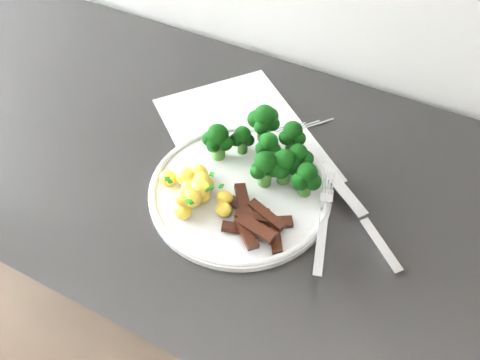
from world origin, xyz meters
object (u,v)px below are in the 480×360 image
broccoli (270,149)px  knife (367,227)px  recipe_paper (243,138)px  potatoes (195,188)px  beef_strips (256,220)px  fork (323,225)px  counter (274,327)px  plate (240,190)px

broccoli → knife: 0.17m
recipe_paper → potatoes: (-0.00, -0.15, 0.03)m
potatoes → knife: (0.23, 0.06, -0.02)m
beef_strips → recipe_paper: bearing=123.1°
fork → knife: size_ratio=1.03×
broccoli → potatoes: bearing=-124.3°
counter → knife: knife is taller
recipe_paper → counter: bearing=-33.2°
plate → broccoli: (0.02, 0.06, 0.04)m
broccoli → beef_strips: 0.11m
recipe_paper → potatoes: size_ratio=2.91×
counter → knife: 0.46m
broccoli → potatoes: size_ratio=1.54×
recipe_paper → broccoli: broccoli is taller
recipe_paper → plate: plate is taller
beef_strips → knife: (0.14, 0.07, -0.01)m
counter → plate: 0.45m
broccoli → plate: bearing=-107.1°
recipe_paper → plate: (0.05, -0.10, 0.01)m
plate → broccoli: broccoli is taller
fork → knife: bearing=31.1°
beef_strips → knife: bearing=26.7°
recipe_paper → potatoes: bearing=-90.2°
broccoli → potatoes: broccoli is taller
counter → broccoli: broccoli is taller
fork → beef_strips: bearing=-156.4°
counter → potatoes: potatoes is taller
potatoes → beef_strips: bearing=-2.6°
recipe_paper → knife: size_ratio=2.13×
broccoli → beef_strips: broccoli is taller
counter → beef_strips: bearing=-102.2°
counter → beef_strips: (-0.02, -0.08, 0.45)m
plate → counter: bearing=24.8°
recipe_paper → fork: 0.21m
recipe_paper → potatoes: potatoes is taller
beef_strips → knife: 0.15m
beef_strips → broccoli: bearing=105.7°
beef_strips → fork: beef_strips is taller
recipe_paper → broccoli: (0.07, -0.04, 0.05)m
plate → broccoli: bearing=72.9°
potatoes → beef_strips: size_ratio=1.12×
counter → recipe_paper: (-0.11, 0.07, 0.43)m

